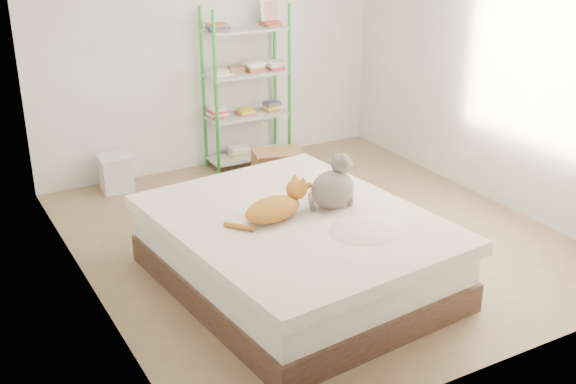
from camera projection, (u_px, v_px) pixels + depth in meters
room at (317, 88)px, 5.69m from camera, size 3.81×4.21×2.61m
bed at (296, 251)px, 5.34m from camera, size 1.93×2.32×0.55m
orange_cat at (272, 207)px, 5.14m from camera, size 0.59×0.39×0.22m
grey_cat at (333, 181)px, 5.31m from camera, size 0.39×0.33×0.42m
shelf_unit at (247, 86)px, 7.51m from camera, size 0.88×0.36×1.74m
cardboard_box at (279, 168)px, 7.24m from camera, size 0.58×0.58×0.40m
white_bin at (116, 173)px, 7.08m from camera, size 0.33×0.30×0.37m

